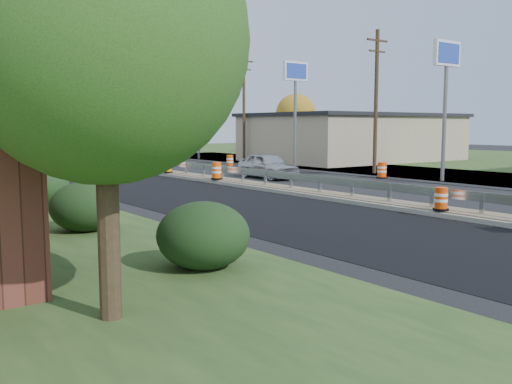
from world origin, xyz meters
TOP-DOWN VIEW (x-y plane):
  - ground at (0.00, 0.00)m, footprint 140.00×140.00m
  - grass_verge_far at (30.00, 10.00)m, footprint 40.00×120.00m
  - milled_overlay at (-4.40, 10.00)m, footprint 7.20×120.00m
  - median at (0.00, 8.00)m, footprint 1.60×55.00m
  - guardrail at (0.00, 9.00)m, footprint 0.10×46.15m
  - retail_building_near at (20.99, 20.00)m, footprint 18.50×12.50m
  - pylon_sign_south at (10.50, 3.00)m, footprint 2.20×0.30m
  - pylon_sign_mid at (10.50, 16.00)m, footprint 2.20×0.30m
  - pylon_sign_north at (10.50, 30.00)m, footprint 2.20×0.30m
  - utility_pole_smid at (11.50, 9.00)m, footprint 1.90×0.26m
  - utility_pole_nmid at (11.50, 24.00)m, footprint 1.90×0.26m
  - utility_pole_north at (11.50, 39.00)m, footprint 1.90×0.26m
  - hedge_south at (-11.00, -6.00)m, footprint 2.09×2.09m
  - hedge_mid at (-11.50, 0.00)m, footprint 2.09×2.09m
  - hedge_north at (-11.00, 6.00)m, footprint 2.09×2.09m
  - tree_near_green at (-14.00, -8.00)m, footprint 4.62×4.62m
  - tree_far_yellow at (26.00, 34.00)m, footprint 4.62×4.62m
  - barrel_median_near at (-0.53, -4.75)m, footprint 0.55×0.55m
  - barrel_median_mid at (-0.55, 9.70)m, footprint 0.65×0.65m
  - barrel_median_far at (-0.55, 15.36)m, footprint 0.57×0.57m
  - barrel_shoulder_near at (9.16, 6.32)m, footprint 0.67×0.67m
  - barrel_shoulder_mid at (7.08, 19.67)m, footprint 0.63×0.63m
  - barrel_shoulder_far at (7.00, 33.15)m, footprint 0.67×0.67m
  - car_silver at (3.64, 10.47)m, footprint 2.02×4.63m
  - car_dark_far at (5.33, 31.41)m, footprint 1.91×4.38m

SIDE VIEW (x-z plane):
  - ground at x=0.00m, z-range 0.00..0.00m
  - milled_overlay at x=-4.40m, z-range 0.00..0.01m
  - grass_verge_far at x=30.00m, z-range 0.00..0.03m
  - median at x=0.00m, z-range 0.00..0.23m
  - barrel_shoulder_mid at x=7.08m, z-range -0.02..0.91m
  - barrel_shoulder_near at x=9.16m, z-range -0.02..0.96m
  - barrel_shoulder_far at x=7.00m, z-range -0.02..0.96m
  - barrel_median_near at x=-0.53m, z-range 0.21..1.02m
  - car_dark_far at x=5.33m, z-range 0.00..1.25m
  - barrel_median_far at x=-0.55m, z-range 0.21..1.05m
  - barrel_median_mid at x=-0.55m, z-range 0.21..1.16m
  - guardrail at x=0.00m, z-range 0.37..1.09m
  - hedge_south at x=-11.00m, z-range 0.00..1.52m
  - hedge_mid at x=-11.50m, z-range 0.00..1.52m
  - hedge_north at x=-11.00m, z-range 0.00..1.52m
  - car_silver at x=3.64m, z-range 0.00..1.55m
  - retail_building_near at x=20.99m, z-range 0.02..4.29m
  - tree_near_green at x=-14.00m, z-range 1.11..7.97m
  - tree_far_yellow at x=26.00m, z-range 1.11..7.97m
  - utility_pole_smid at x=11.50m, z-range 0.23..9.63m
  - utility_pole_nmid at x=11.50m, z-range 0.23..9.63m
  - utility_pole_north at x=11.50m, z-range 0.23..9.63m
  - pylon_sign_south at x=10.50m, z-range 2.53..10.43m
  - pylon_sign_mid at x=10.50m, z-range 2.53..10.43m
  - pylon_sign_north at x=10.50m, z-range 2.53..10.43m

